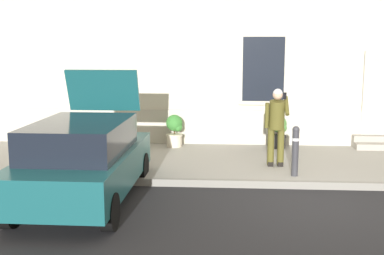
% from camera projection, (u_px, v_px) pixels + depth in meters
% --- Properties ---
extents(ground_plane, '(80.00, 80.00, 0.00)m').
position_uv_depth(ground_plane, '(314.00, 204.00, 8.79)').
color(ground_plane, '#232326').
extents(sidewalk, '(24.00, 3.60, 0.15)m').
position_uv_depth(sidewalk, '(293.00, 163.00, 11.54)').
color(sidewalk, '#99968E').
rests_on(sidewalk, ground).
extents(curb_edge, '(24.00, 0.12, 0.15)m').
position_uv_depth(curb_edge, '(306.00, 185.00, 9.71)').
color(curb_edge, gray).
rests_on(curb_edge, ground).
extents(building_facade, '(24.00, 1.52, 7.50)m').
position_uv_depth(building_facade, '(286.00, 12.00, 13.38)').
color(building_facade, beige).
rests_on(building_facade, ground).
extents(hatchback_car_teal, '(1.82, 4.08, 2.34)m').
position_uv_depth(hatchback_car_teal, '(84.00, 159.00, 8.79)').
color(hatchback_car_teal, '#165156').
rests_on(hatchback_car_teal, ground).
extents(bollard_near_person, '(0.15, 0.15, 1.04)m').
position_uv_depth(bollard_near_person, '(295.00, 149.00, 10.02)').
color(bollard_near_person, '#333338').
rests_on(bollard_near_person, sidewalk).
extents(bollard_far_left, '(0.15, 0.15, 1.04)m').
position_uv_depth(bollard_far_left, '(98.00, 146.00, 10.29)').
color(bollard_far_left, '#333338').
rests_on(bollard_far_left, sidewalk).
extents(person_on_phone, '(0.51, 0.49, 1.75)m').
position_uv_depth(person_on_phone, '(277.00, 122.00, 10.73)').
color(person_on_phone, '#514C1E').
rests_on(person_on_phone, sidewalk).
extents(planter_olive, '(0.44, 0.44, 0.86)m').
position_uv_depth(planter_olive, '(70.00, 131.00, 12.84)').
color(planter_olive, '#606B38').
rests_on(planter_olive, sidewalk).
extents(planter_cream, '(0.44, 0.44, 0.86)m').
position_uv_depth(planter_cream, '(175.00, 130.00, 12.97)').
color(planter_cream, beige).
rests_on(planter_cream, sidewalk).
extents(planter_charcoal, '(0.44, 0.44, 0.86)m').
position_uv_depth(planter_charcoal, '(278.00, 131.00, 12.82)').
color(planter_charcoal, '#2D2D30').
rests_on(planter_charcoal, sidewalk).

